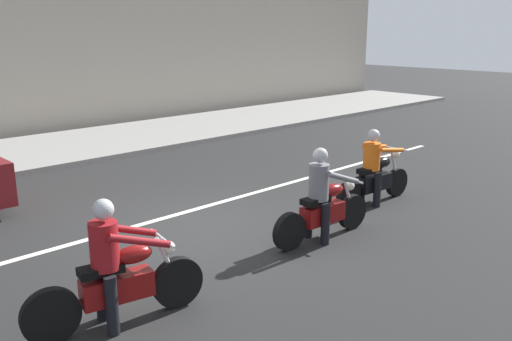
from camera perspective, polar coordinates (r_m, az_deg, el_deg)
ground_plane at (r=9.87m, az=-5.83°, el=-6.07°), size 80.00×80.00×0.00m
sidewalk_slab at (r=16.68m, az=-22.97°, el=1.74°), size 40.00×4.40×0.14m
lane_marking_stripe at (r=10.72m, az=-7.54°, el=-4.39°), size 18.00×0.14×0.01m
motorcycle_with_rider_crimson at (r=6.78m, az=-14.63°, el=-10.56°), size 2.23×0.78×1.62m
motorcycle_with_rider_gray at (r=9.19m, az=7.03°, el=-3.38°), size 2.17×0.70×1.61m
motorcycle_with_rider_orange_stripe at (r=11.26m, az=12.37°, el=-0.26°), size 2.16×0.70×1.56m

